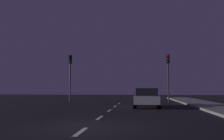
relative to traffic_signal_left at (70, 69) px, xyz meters
The scene contains 9 objects.
ground_plane 10.74m from the traffic_signal_left, 57.99° to the right, with size 80.00×80.00×0.00m, color black.
lane_stripe_nearest 18.00m from the traffic_signal_left, 72.24° to the right, with size 0.16×1.60×0.01m, color silver.
lane_stripe_second 14.51m from the traffic_signal_left, 67.52° to the right, with size 0.16×1.60×0.01m, color silver.
lane_stripe_third 11.23m from the traffic_signal_left, 59.70° to the right, with size 0.16×1.60×0.01m, color silver.
lane_stripe_fourth 8.40m from the traffic_signal_left, 45.15° to the right, with size 0.16×1.60×0.01m, color silver.
lane_stripe_fifth 6.62m from the traffic_signal_left, 16.68° to the right, with size 0.16×1.60×0.01m, color silver.
traffic_signal_left is the anchor object (origin of this frame).
traffic_signal_right 10.28m from the traffic_signal_left, ahead, with size 0.32×0.38×4.90m.
car_stopped_ahead 10.43m from the traffic_signal_left, 38.19° to the right, with size 2.03×4.19×1.46m.
Camera 1 is at (1.92, -8.96, 1.42)m, focal length 38.02 mm.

